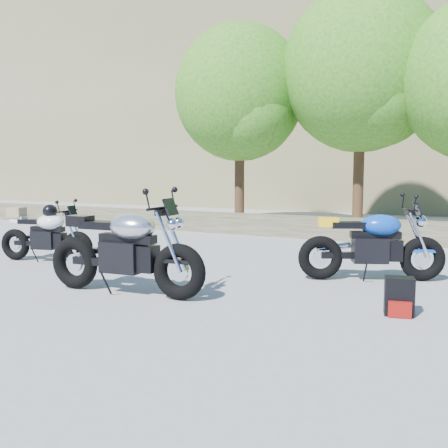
{
  "coord_description": "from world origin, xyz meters",
  "views": [
    {
      "loc": [
        3.72,
        -5.81,
        1.55
      ],
      "look_at": [
        0.2,
        1.0,
        0.75
      ],
      "focal_mm": 40.0,
      "sensor_mm": 36.0,
      "label": 1
    }
  ],
  "objects_px": {
    "silver_bike": "(125,251)",
    "backpack": "(399,297)",
    "white_bike": "(45,234)",
    "blue_bike": "(372,245)"
  },
  "relations": [
    {
      "from": "blue_bike",
      "to": "backpack",
      "type": "xyz_separation_m",
      "value": [
        0.61,
        -1.66,
        -0.31
      ]
    },
    {
      "from": "silver_bike",
      "to": "white_bike",
      "type": "height_order",
      "value": "silver_bike"
    },
    {
      "from": "white_bike",
      "to": "blue_bike",
      "type": "bearing_deg",
      "value": -0.39
    },
    {
      "from": "silver_bike",
      "to": "white_bike",
      "type": "distance_m",
      "value": 2.95
    },
    {
      "from": "silver_bike",
      "to": "backpack",
      "type": "xyz_separation_m",
      "value": [
        3.24,
        0.61,
        -0.35
      ]
    },
    {
      "from": "silver_bike",
      "to": "blue_bike",
      "type": "xyz_separation_m",
      "value": [
        2.63,
        2.27,
        -0.05
      ]
    },
    {
      "from": "white_bike",
      "to": "blue_bike",
      "type": "distance_m",
      "value": 5.43
    },
    {
      "from": "white_bike",
      "to": "backpack",
      "type": "bearing_deg",
      "value": -17.44
    },
    {
      "from": "silver_bike",
      "to": "blue_bike",
      "type": "relative_size",
      "value": 1.15
    },
    {
      "from": "silver_bike",
      "to": "backpack",
      "type": "bearing_deg",
      "value": 6.06
    }
  ]
}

